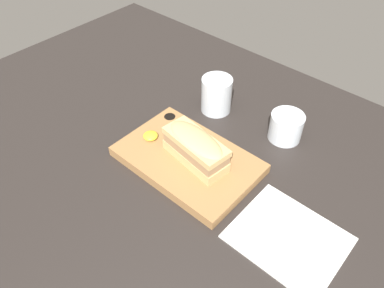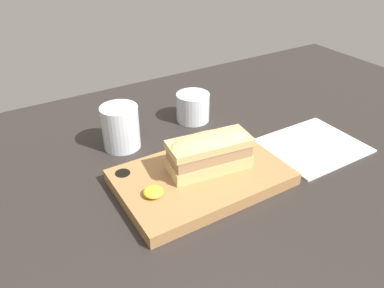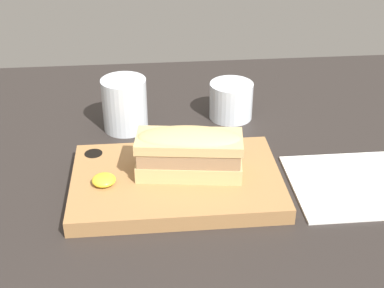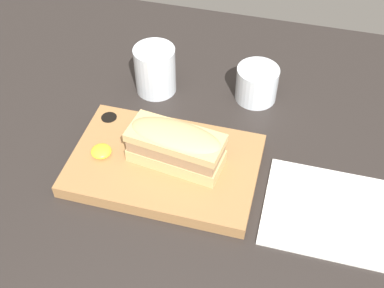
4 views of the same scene
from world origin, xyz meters
The scene contains 7 objects.
dining_table centered at (0.00, 0.00, 1.00)cm, with size 158.38×112.14×2.00cm.
serving_board centered at (-4.67, 5.55, 3.21)cm, with size 30.90×20.14×2.47cm.
sandwich centered at (-2.63, 5.94, 8.22)cm, with size 16.06×8.37×7.09cm.
mustard_dollop centered at (-15.12, 4.17, 5.09)cm, with size 3.45×3.45×1.38cm.
water_glass centered at (-12.34, 25.18, 6.09)cm, with size 7.89×7.89×9.42cm.
wine_glass centered at (7.05, 27.72, 5.12)cm, with size 7.98×7.98×6.77cm.
napkin centered at (22.83, 3.67, 2.20)cm, with size 20.31×17.22×0.40cm.
Camera 2 is at (-35.05, -41.41, 45.52)cm, focal length 35.00 mm.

